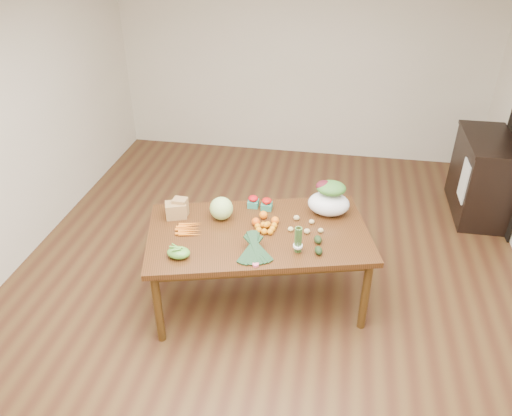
% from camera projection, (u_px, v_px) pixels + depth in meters
% --- Properties ---
extents(floor, '(6.00, 6.00, 0.00)m').
position_uv_depth(floor, '(266.00, 282.00, 4.84)').
color(floor, '#54391D').
rests_on(floor, ground).
extents(room_walls, '(5.02, 6.02, 2.70)m').
position_uv_depth(room_walls, '(267.00, 156.00, 4.12)').
color(room_walls, silver).
rests_on(room_walls, floor).
extents(dining_table, '(2.08, 1.49, 0.75)m').
position_uv_depth(dining_table, '(258.00, 266.00, 4.45)').
color(dining_table, '#4C2711').
rests_on(dining_table, floor).
extents(cabinet, '(0.52, 1.02, 0.94)m').
position_uv_depth(cabinet, '(481.00, 176.00, 5.69)').
color(cabinet, black).
rests_on(cabinet, floor).
extents(dish_towel, '(0.02, 0.28, 0.45)m').
position_uv_depth(dish_towel, '(464.00, 181.00, 5.43)').
color(dish_towel, white).
rests_on(dish_towel, cabinet).
extents(paper_bag, '(0.28, 0.26, 0.17)m').
position_uv_depth(paper_bag, '(176.00, 209.00, 4.40)').
color(paper_bag, '#A47E49').
rests_on(paper_bag, dining_table).
extents(cabbage, '(0.21, 0.21, 0.21)m').
position_uv_depth(cabbage, '(221.00, 208.00, 4.37)').
color(cabbage, '#B1D47A').
rests_on(cabbage, dining_table).
extents(strawberry_basket_a, '(0.12, 0.12, 0.09)m').
position_uv_depth(strawberry_basket_a, '(253.00, 202.00, 4.58)').
color(strawberry_basket_a, red).
rests_on(strawberry_basket_a, dining_table).
extents(strawberry_basket_b, '(0.12, 0.12, 0.09)m').
position_uv_depth(strawberry_basket_b, '(267.00, 205.00, 4.54)').
color(strawberry_basket_b, red).
rests_on(strawberry_basket_b, dining_table).
extents(orange_a, '(0.07, 0.07, 0.07)m').
position_uv_depth(orange_a, '(256.00, 222.00, 4.31)').
color(orange_a, '#E54E0E').
rests_on(orange_a, dining_table).
extents(orange_b, '(0.07, 0.07, 0.07)m').
position_uv_depth(orange_b, '(263.00, 215.00, 4.40)').
color(orange_b, orange).
rests_on(orange_b, dining_table).
extents(orange_c, '(0.07, 0.07, 0.07)m').
position_uv_depth(orange_c, '(275.00, 220.00, 4.33)').
color(orange_c, orange).
rests_on(orange_c, dining_table).
extents(mandarin_cluster, '(0.22, 0.22, 0.08)m').
position_uv_depth(mandarin_cluster, '(266.00, 226.00, 4.24)').
color(mandarin_cluster, orange).
rests_on(mandarin_cluster, dining_table).
extents(carrots, '(0.27, 0.27, 0.03)m').
position_uv_depth(carrots, '(188.00, 229.00, 4.26)').
color(carrots, '#FA5C15').
rests_on(carrots, dining_table).
extents(snap_pea_bag, '(0.19, 0.14, 0.08)m').
position_uv_depth(snap_pea_bag, '(179.00, 253.00, 3.93)').
color(snap_pea_bag, '#4D9231').
rests_on(snap_pea_bag, dining_table).
extents(kale_bunch, '(0.41, 0.47, 0.16)m').
position_uv_depth(kale_bunch, '(255.00, 250.00, 3.90)').
color(kale_bunch, black).
rests_on(kale_bunch, dining_table).
extents(asparagus_bundle, '(0.11, 0.13, 0.26)m').
position_uv_depth(asparagus_bundle, '(298.00, 240.00, 3.93)').
color(asparagus_bundle, '#3F7536').
rests_on(asparagus_bundle, dining_table).
extents(potato_a, '(0.05, 0.04, 0.04)m').
position_uv_depth(potato_a, '(291.00, 229.00, 4.24)').
color(potato_a, '#DCCD7F').
rests_on(potato_a, dining_table).
extents(potato_b, '(0.05, 0.05, 0.05)m').
position_uv_depth(potato_b, '(307.00, 231.00, 4.21)').
color(potato_b, '#D3B97A').
rests_on(potato_b, dining_table).
extents(potato_c, '(0.05, 0.04, 0.04)m').
position_uv_depth(potato_c, '(312.00, 222.00, 4.34)').
color(potato_c, tan).
rests_on(potato_c, dining_table).
extents(potato_d, '(0.06, 0.05, 0.05)m').
position_uv_depth(potato_d, '(297.00, 218.00, 4.39)').
color(potato_d, tan).
rests_on(potato_d, dining_table).
extents(potato_e, '(0.05, 0.04, 0.04)m').
position_uv_depth(potato_e, '(321.00, 230.00, 4.23)').
color(potato_e, tan).
rests_on(potato_e, dining_table).
extents(avocado_a, '(0.08, 0.10, 0.06)m').
position_uv_depth(avocado_a, '(318.00, 250.00, 3.97)').
color(avocado_a, black).
rests_on(avocado_a, dining_table).
extents(avocado_b, '(0.09, 0.11, 0.06)m').
position_uv_depth(avocado_b, '(318.00, 239.00, 4.10)').
color(avocado_b, black).
rests_on(avocado_b, dining_table).
extents(salad_bag, '(0.43, 0.37, 0.29)m').
position_uv_depth(salad_bag, '(329.00, 200.00, 4.42)').
color(salad_bag, white).
rests_on(salad_bag, dining_table).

